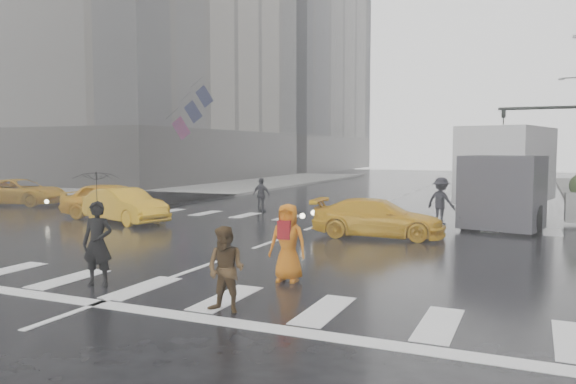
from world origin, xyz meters
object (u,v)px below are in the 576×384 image
at_px(pedestrian_orange, 288,242).
at_px(taxi_mid, 125,206).
at_px(box_truck, 506,172).
at_px(taxi_front, 113,200).
at_px(pedestrian_brown, 226,270).

distance_m(pedestrian_orange, taxi_mid, 11.49).
height_order(pedestrian_orange, box_truck, box_truck).
bearing_deg(taxi_front, box_truck, -77.34).
bearing_deg(pedestrian_brown, taxi_front, 140.00).
distance_m(pedestrian_orange, taxi_front, 13.20).
height_order(taxi_front, box_truck, box_truck).
xyz_separation_m(pedestrian_brown, box_truck, (3.89, 14.83, 1.23)).
relative_size(pedestrian_brown, taxi_front, 0.35).
bearing_deg(box_truck, pedestrian_brown, -91.23).
relative_size(taxi_mid, box_truck, 0.58).
relative_size(taxi_front, box_truck, 0.62).
bearing_deg(taxi_mid, pedestrian_orange, -105.43).
height_order(pedestrian_orange, taxi_front, pedestrian_orange).
relative_size(pedestrian_orange, taxi_mid, 0.42).
xyz_separation_m(pedestrian_brown, pedestrian_orange, (0.06, 2.56, 0.09)).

